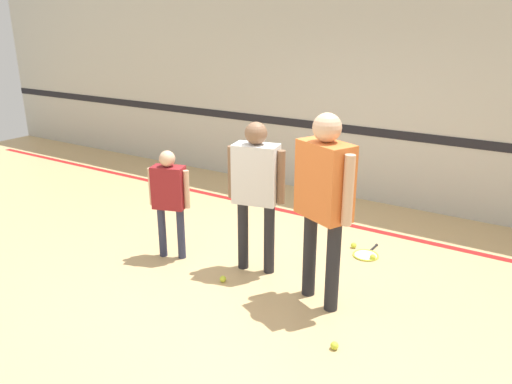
{
  "coord_description": "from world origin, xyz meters",
  "views": [
    {
      "loc": [
        2.43,
        -3.79,
        2.52
      ],
      "look_at": [
        -0.11,
        0.23,
        0.87
      ],
      "focal_mm": 35.0,
      "sensor_mm": 36.0,
      "label": 1
    }
  ],
  "objects_px": {
    "person_student_left": "(169,193)",
    "tennis_ball_stray_right": "(373,257)",
    "tennis_ball_stray_left": "(335,346)",
    "racket_spare_on_floor": "(366,255)",
    "tennis_ball_by_spare_racket": "(354,245)",
    "tennis_ball_near_instructor": "(223,279)",
    "person_instructor": "(256,182)",
    "person_student_right": "(324,190)"
  },
  "relations": [
    {
      "from": "person_instructor",
      "to": "person_student_right",
      "type": "bearing_deg",
      "value": -26.82
    },
    {
      "from": "tennis_ball_by_spare_racket",
      "to": "tennis_ball_stray_left",
      "type": "bearing_deg",
      "value": -72.71
    },
    {
      "from": "person_student_right",
      "to": "tennis_ball_stray_right",
      "type": "xyz_separation_m",
      "value": [
        0.13,
        1.09,
        -1.07
      ]
    },
    {
      "from": "tennis_ball_stray_right",
      "to": "person_instructor",
      "type": "bearing_deg",
      "value": -138.01
    },
    {
      "from": "person_student_left",
      "to": "racket_spare_on_floor",
      "type": "bearing_deg",
      "value": 14.16
    },
    {
      "from": "racket_spare_on_floor",
      "to": "tennis_ball_stray_left",
      "type": "relative_size",
      "value": 7.48
    },
    {
      "from": "tennis_ball_by_spare_racket",
      "to": "tennis_ball_near_instructor",
      "type": "bearing_deg",
      "value": -119.39
    },
    {
      "from": "person_instructor",
      "to": "person_student_left",
      "type": "distance_m",
      "value": 1.01
    },
    {
      "from": "person_student_left",
      "to": "tennis_ball_near_instructor",
      "type": "height_order",
      "value": "person_student_left"
    },
    {
      "from": "racket_spare_on_floor",
      "to": "tennis_ball_stray_left",
      "type": "height_order",
      "value": "tennis_ball_stray_left"
    },
    {
      "from": "person_student_left",
      "to": "tennis_ball_stray_right",
      "type": "relative_size",
      "value": 18.57
    },
    {
      "from": "tennis_ball_stray_left",
      "to": "tennis_ball_stray_right",
      "type": "height_order",
      "value": "same"
    },
    {
      "from": "person_student_left",
      "to": "tennis_ball_stray_left",
      "type": "xyz_separation_m",
      "value": [
        2.22,
        -0.57,
        -0.72
      ]
    },
    {
      "from": "tennis_ball_by_spare_racket",
      "to": "tennis_ball_stray_right",
      "type": "relative_size",
      "value": 1.0
    },
    {
      "from": "tennis_ball_near_instructor",
      "to": "tennis_ball_by_spare_racket",
      "type": "relative_size",
      "value": 1.0
    },
    {
      "from": "person_instructor",
      "to": "racket_spare_on_floor",
      "type": "distance_m",
      "value": 1.62
    },
    {
      "from": "tennis_ball_stray_left",
      "to": "tennis_ball_stray_right",
      "type": "distance_m",
      "value": 1.72
    },
    {
      "from": "person_instructor",
      "to": "racket_spare_on_floor",
      "type": "bearing_deg",
      "value": 34.66
    },
    {
      "from": "person_student_right",
      "to": "tennis_ball_by_spare_racket",
      "type": "height_order",
      "value": "person_student_right"
    },
    {
      "from": "racket_spare_on_floor",
      "to": "tennis_ball_by_spare_racket",
      "type": "height_order",
      "value": "tennis_ball_by_spare_racket"
    },
    {
      "from": "person_student_right",
      "to": "racket_spare_on_floor",
      "type": "height_order",
      "value": "person_student_right"
    },
    {
      "from": "person_instructor",
      "to": "tennis_ball_stray_right",
      "type": "xyz_separation_m",
      "value": [
        0.98,
        0.88,
        -0.95
      ]
    },
    {
      "from": "tennis_ball_near_instructor",
      "to": "person_student_left",
      "type": "bearing_deg",
      "value": 168.42
    },
    {
      "from": "tennis_ball_by_spare_racket",
      "to": "tennis_ball_stray_right",
      "type": "bearing_deg",
      "value": -30.88
    },
    {
      "from": "person_student_right",
      "to": "tennis_ball_by_spare_racket",
      "type": "xyz_separation_m",
      "value": [
        -0.16,
        1.27,
        -1.07
      ]
    },
    {
      "from": "racket_spare_on_floor",
      "to": "tennis_ball_by_spare_racket",
      "type": "relative_size",
      "value": 7.48
    },
    {
      "from": "person_student_right",
      "to": "tennis_ball_by_spare_racket",
      "type": "relative_size",
      "value": 27.14
    },
    {
      "from": "tennis_ball_stray_right",
      "to": "tennis_ball_stray_left",
      "type": "bearing_deg",
      "value": -80.37
    },
    {
      "from": "tennis_ball_by_spare_racket",
      "to": "tennis_ball_stray_right",
      "type": "distance_m",
      "value": 0.34
    },
    {
      "from": "racket_spare_on_floor",
      "to": "person_instructor",
      "type": "bearing_deg",
      "value": 139.47
    },
    {
      "from": "person_instructor",
      "to": "person_student_left",
      "type": "height_order",
      "value": "person_instructor"
    },
    {
      "from": "person_student_right",
      "to": "tennis_ball_stray_right",
      "type": "distance_m",
      "value": 1.54
    },
    {
      "from": "person_instructor",
      "to": "tennis_ball_near_instructor",
      "type": "relative_size",
      "value": 24.09
    },
    {
      "from": "person_student_right",
      "to": "tennis_ball_near_instructor",
      "type": "xyz_separation_m",
      "value": [
        -0.98,
        -0.19,
        -1.07
      ]
    },
    {
      "from": "racket_spare_on_floor",
      "to": "tennis_ball_stray_right",
      "type": "distance_m",
      "value": 0.12
    },
    {
      "from": "person_student_left",
      "to": "tennis_ball_by_spare_racket",
      "type": "bearing_deg",
      "value": 19.6
    },
    {
      "from": "tennis_ball_by_spare_racket",
      "to": "tennis_ball_stray_left",
      "type": "relative_size",
      "value": 1.0
    },
    {
      "from": "person_student_left",
      "to": "tennis_ball_by_spare_racket",
      "type": "distance_m",
      "value": 2.21
    },
    {
      "from": "person_student_left",
      "to": "tennis_ball_stray_right",
      "type": "xyz_separation_m",
      "value": [
        1.93,
        1.12,
        -0.72
      ]
    },
    {
      "from": "tennis_ball_near_instructor",
      "to": "tennis_ball_by_spare_racket",
      "type": "bearing_deg",
      "value": 60.61
    },
    {
      "from": "person_student_right",
      "to": "racket_spare_on_floor",
      "type": "relative_size",
      "value": 3.63
    },
    {
      "from": "tennis_ball_stray_left",
      "to": "racket_spare_on_floor",
      "type": "bearing_deg",
      "value": 102.37
    }
  ]
}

